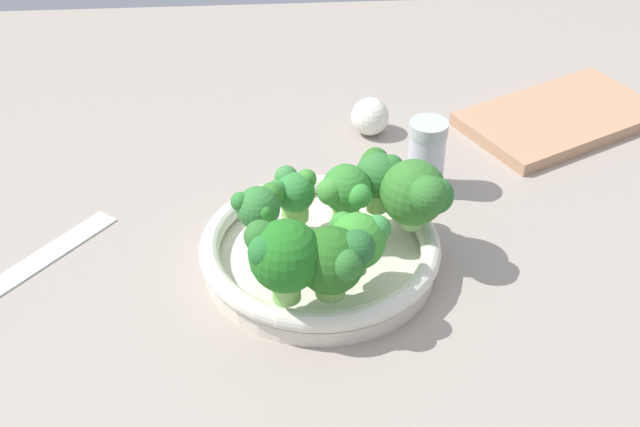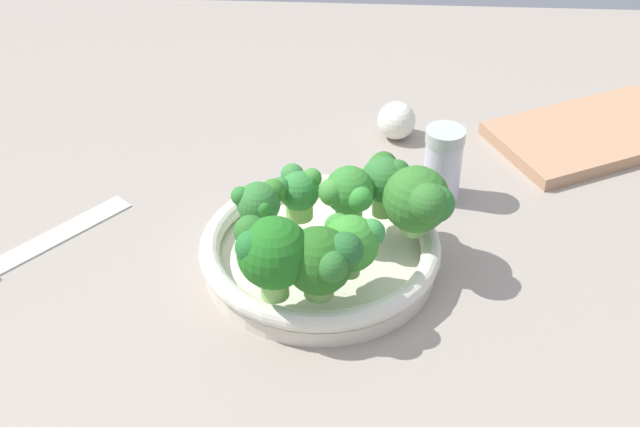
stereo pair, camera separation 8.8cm
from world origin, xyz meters
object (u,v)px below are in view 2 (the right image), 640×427
object	(u,v)px
broccoli_floret_1	(420,201)
pepper_shaker	(443,163)
broccoli_floret_6	(323,261)
cutting_board	(594,134)
broccoli_floret_0	(348,193)
broccoli_floret_4	(351,242)
broccoli_floret_7	(385,177)
broccoli_floret_3	(260,204)
broccoli_floret_2	(270,252)
bowl	(320,252)
broccoli_floret_5	(296,190)
garlic_bulb	(396,121)

from	to	relation	value
broccoli_floret_1	pepper_shaker	distance (cm)	13.12
broccoli_floret_6	cutting_board	size ratio (longest dim) A/B	0.30
broccoli_floret_0	broccoli_floret_1	bearing A→B (deg)	-9.96
broccoli_floret_4	broccoli_floret_7	xyz separation A→B (cm)	(3.02, 9.91, 0.55)
broccoli_floret_3	pepper_shaker	world-z (taller)	broccoli_floret_3
broccoli_floret_4	broccoli_floret_2	bearing A→B (deg)	-153.30
broccoli_floret_1	broccoli_floret_6	xyz separation A→B (cm)	(-8.84, -9.38, -0.22)
broccoli_floret_0	broccoli_floret_2	distance (cm)	12.60
broccoli_floret_2	broccoli_floret_3	bearing A→B (deg)	102.71
broccoli_floret_4	cutting_board	xyz separation A→B (cm)	(28.67, 31.25, -6.49)
broccoli_floret_7	bowl	bearing A→B (deg)	-141.67
broccoli_floret_1	broccoli_floret_6	size ratio (longest dim) A/B	1.11
bowl	broccoli_floret_0	world-z (taller)	broccoli_floret_0
broccoli_floret_2	pepper_shaker	world-z (taller)	broccoli_floret_2
broccoli_floret_4	broccoli_floret_5	distance (cm)	10.45
broccoli_floret_2	broccoli_floret_5	xyz separation A→B (cm)	(1.24, 12.22, -1.74)
broccoli_floret_5	broccoli_floret_6	size ratio (longest dim) A/B	0.75
broccoli_floret_2	broccoli_floret_3	xyz separation A→B (cm)	(-1.92, 8.51, -0.94)
pepper_shaker	broccoli_floret_1	bearing A→B (deg)	-104.08
broccoli_floret_7	pepper_shaker	world-z (taller)	broccoli_floret_7
broccoli_floret_4	pepper_shaker	world-z (taller)	broccoli_floret_4
broccoli_floret_5	broccoli_floret_7	size ratio (longest dim) A/B	0.82
broccoli_floret_2	broccoli_floret_3	world-z (taller)	broccoli_floret_2
bowl	broccoli_floret_1	distance (cm)	11.34
broccoli_floret_0	bowl	bearing A→B (deg)	-140.38
broccoli_floret_0	garlic_bulb	distance (cm)	24.51
broccoli_floret_2	broccoli_floret_7	world-z (taller)	broccoli_floret_2
broccoli_floret_1	broccoli_floret_3	world-z (taller)	broccoli_floret_1
broccoli_floret_2	garlic_bulb	size ratio (longest dim) A/B	1.76
broccoli_floret_1	broccoli_floret_5	xyz separation A→B (cm)	(-12.22, 2.68, -1.06)
garlic_bulb	broccoli_floret_5	bearing A→B (deg)	-115.58
broccoli_floret_0	broccoli_floret_5	xyz separation A→B (cm)	(-5.28, 1.46, -0.89)
broccoli_floret_4	broccoli_floret_6	xyz separation A→B (cm)	(-2.41, -3.38, 0.36)
broccoli_floret_1	broccoli_floret_7	xyz separation A→B (cm)	(-3.41, 3.92, -0.04)
pepper_shaker	broccoli_floret_6	bearing A→B (deg)	-118.85
broccoli_floret_1	broccoli_floret_2	size ratio (longest dim) A/B	0.96
broccoli_floret_3	broccoli_floret_5	distance (cm)	4.94
bowl	cutting_board	distance (cm)	41.25
broccoli_floret_4	broccoli_floret_5	bearing A→B (deg)	123.74
broccoli_floret_1	broccoli_floret_6	bearing A→B (deg)	-133.31
bowl	broccoli_floret_6	size ratio (longest dim) A/B	3.39
broccoli_floret_4	broccoli_floret_6	world-z (taller)	broccoli_floret_6
broccoli_floret_0	broccoli_floret_1	world-z (taller)	broccoli_floret_1
broccoli_floret_1	garlic_bulb	xyz separation A→B (cm)	(-1.75, 24.56, -5.56)
broccoli_floret_7	garlic_bulb	distance (cm)	21.43
broccoli_floret_0	broccoli_floret_5	size ratio (longest dim) A/B	1.25
broccoli_floret_7	broccoli_floret_2	bearing A→B (deg)	-126.78
broccoli_floret_6	cutting_board	world-z (taller)	broccoli_floret_6
broccoli_floret_1	broccoli_floret_4	distance (cm)	8.81
broccoli_floret_2	pepper_shaker	xyz separation A→B (cm)	(16.54, 21.78, -4.23)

